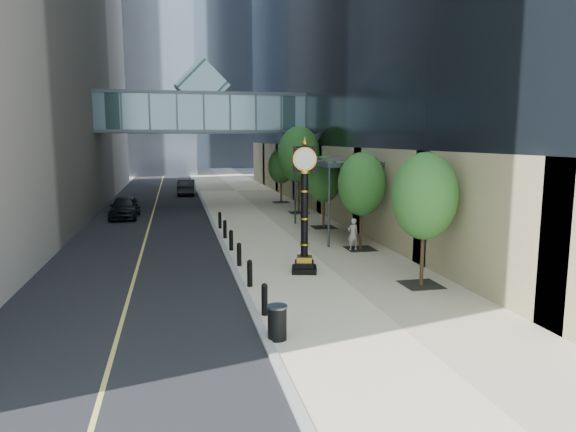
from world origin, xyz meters
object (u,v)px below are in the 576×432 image
at_px(car_near, 125,207).
at_px(trash_bin, 277,323).
at_px(pedestrian, 353,234).
at_px(street_clock, 304,216).
at_px(car_far, 187,187).

bearing_deg(car_near, trash_bin, -74.37).
height_order(pedestrian, car_near, pedestrian).
bearing_deg(street_clock, pedestrian, 61.35).
distance_m(street_clock, trash_bin, 7.45).
relative_size(street_clock, car_far, 1.15).
xyz_separation_m(trash_bin, car_far, (-1.52, 38.25, 0.28)).
bearing_deg(street_clock, car_near, 131.12).
bearing_deg(street_clock, trash_bin, -95.63).
distance_m(street_clock, pedestrian, 5.18).
height_order(street_clock, pedestrian, street_clock).
bearing_deg(car_far, trash_bin, 95.90).
bearing_deg(pedestrian, street_clock, 37.49).
distance_m(trash_bin, car_near, 24.59).
bearing_deg(car_near, car_far, 73.73).
bearing_deg(car_near, street_clock, -62.03).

